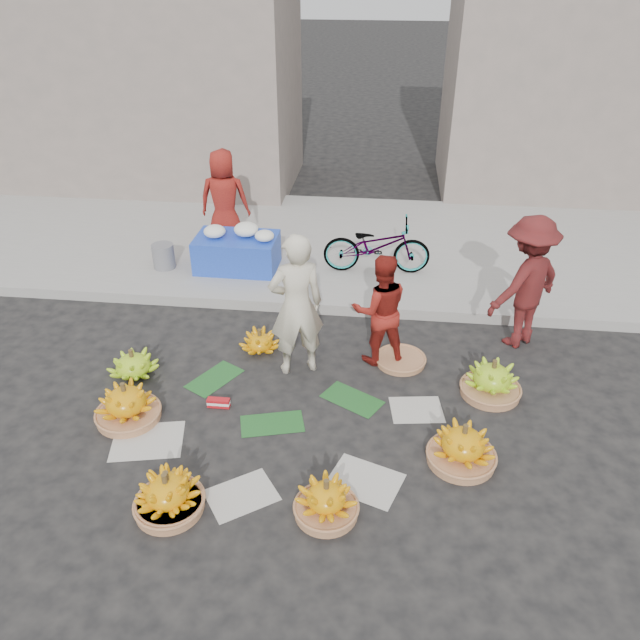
# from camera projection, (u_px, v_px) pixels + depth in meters

# --- Properties ---
(ground) EXTENTS (80.00, 80.00, 0.00)m
(ground) POSITION_uv_depth(u_px,v_px,m) (285.00, 412.00, 6.65)
(ground) COLOR black
(ground) RESTS_ON ground
(curb) EXTENTS (40.00, 0.25, 0.15)m
(curb) POSITION_uv_depth(u_px,v_px,m) (311.00, 305.00, 8.48)
(curb) COLOR gray
(curb) RESTS_ON ground
(sidewalk) EXTENTS (40.00, 4.00, 0.12)m
(sidewalk) POSITION_uv_depth(u_px,v_px,m) (327.00, 243.00, 10.28)
(sidewalk) COLOR gray
(sidewalk) RESTS_ON ground
(building_left) EXTENTS (6.00, 3.00, 4.00)m
(building_left) POSITION_uv_depth(u_px,v_px,m) (138.00, 81.00, 12.12)
(building_left) COLOR gray
(building_left) RESTS_ON sidewalk
(building_right) EXTENTS (5.00, 3.00, 5.00)m
(building_right) POSITION_uv_depth(u_px,v_px,m) (589.00, 57.00, 11.47)
(building_right) COLOR gray
(building_right) RESTS_ON sidewalk
(newspaper_scatter) EXTENTS (3.20, 1.80, 0.00)m
(newspaper_scatter) POSITION_uv_depth(u_px,v_px,m) (271.00, 465.00, 5.97)
(newspaper_scatter) COLOR beige
(newspaper_scatter) RESTS_ON ground
(banana_leaves) EXTENTS (2.00, 1.00, 0.00)m
(banana_leaves) POSITION_uv_depth(u_px,v_px,m) (279.00, 400.00, 6.83)
(banana_leaves) COLOR #1A4E20
(banana_leaves) RESTS_ON ground
(banana_bunch_0) EXTENTS (0.71, 0.71, 0.46)m
(banana_bunch_0) POSITION_uv_depth(u_px,v_px,m) (126.00, 404.00, 6.47)
(banana_bunch_0) COLOR #9F6642
(banana_bunch_0) RESTS_ON ground
(banana_bunch_1) EXTENTS (0.60, 0.60, 0.42)m
(banana_bunch_1) POSITION_uv_depth(u_px,v_px,m) (169.00, 493.00, 5.45)
(banana_bunch_1) COLOR #9F6642
(banana_bunch_1) RESTS_ON ground
(banana_bunch_2) EXTENTS (0.60, 0.60, 0.42)m
(banana_bunch_2) POSITION_uv_depth(u_px,v_px,m) (167.00, 495.00, 5.42)
(banana_bunch_2) COLOR #9F6642
(banana_bunch_2) RESTS_ON ground
(banana_bunch_3) EXTENTS (0.56, 0.56, 0.40)m
(banana_bunch_3) POSITION_uv_depth(u_px,v_px,m) (326.00, 500.00, 5.39)
(banana_bunch_3) COLOR #9F6642
(banana_bunch_3) RESTS_ON ground
(banana_bunch_4) EXTENTS (0.67, 0.67, 0.45)m
(banana_bunch_4) POSITION_uv_depth(u_px,v_px,m) (463.00, 446.00, 5.93)
(banana_bunch_4) COLOR #9F6642
(banana_bunch_4) RESTS_ON ground
(banana_bunch_5) EXTENTS (0.65, 0.65, 0.45)m
(banana_bunch_5) POSITION_uv_depth(u_px,v_px,m) (492.00, 380.00, 6.83)
(banana_bunch_5) COLOR #9F6642
(banana_bunch_5) RESTS_ON ground
(banana_bunch_6) EXTENTS (0.55, 0.55, 0.35)m
(banana_bunch_6) POSITION_uv_depth(u_px,v_px,m) (133.00, 364.00, 7.16)
(banana_bunch_6) COLOR #81BF1B
(banana_bunch_6) RESTS_ON ground
(banana_bunch_7) EXTENTS (0.57, 0.57, 0.29)m
(banana_bunch_7) POSITION_uv_depth(u_px,v_px,m) (260.00, 341.00, 7.62)
(banana_bunch_7) COLOR #ECA30B
(banana_bunch_7) RESTS_ON ground
(basket_spare) EXTENTS (0.58, 0.58, 0.07)m
(basket_spare) POSITION_uv_depth(u_px,v_px,m) (400.00, 360.00, 7.43)
(basket_spare) COLOR #9F6642
(basket_spare) RESTS_ON ground
(incense_stack) EXTENTS (0.24, 0.08, 0.10)m
(incense_stack) POSITION_uv_depth(u_px,v_px,m) (219.00, 403.00, 6.70)
(incense_stack) COLOR red
(incense_stack) RESTS_ON ground
(vendor_cream) EXTENTS (0.73, 0.62, 1.71)m
(vendor_cream) POSITION_uv_depth(u_px,v_px,m) (296.00, 306.00, 6.90)
(vendor_cream) COLOR beige
(vendor_cream) RESTS_ON ground
(vendor_red) EXTENTS (0.77, 0.66, 1.37)m
(vendor_red) POSITION_uv_depth(u_px,v_px,m) (380.00, 310.00, 7.15)
(vendor_red) COLOR maroon
(vendor_red) RESTS_ON ground
(man_striped) EXTENTS (1.22, 1.17, 1.67)m
(man_striped) POSITION_uv_depth(u_px,v_px,m) (526.00, 283.00, 7.41)
(man_striped) COLOR maroon
(man_striped) RESTS_ON ground
(flower_table) EXTENTS (1.20, 0.76, 0.69)m
(flower_table) POSITION_uv_depth(u_px,v_px,m) (237.00, 250.00, 9.21)
(flower_table) COLOR #1C3EBB
(flower_table) RESTS_ON sidewalk
(grey_bucket) EXTENTS (0.32, 0.32, 0.37)m
(grey_bucket) POSITION_uv_depth(u_px,v_px,m) (164.00, 256.00, 9.27)
(grey_bucket) COLOR slate
(grey_bucket) RESTS_ON sidewalk
(flower_vendor) EXTENTS (0.80, 0.55, 1.56)m
(flower_vendor) POSITION_uv_depth(u_px,v_px,m) (224.00, 200.00, 9.60)
(flower_vendor) COLOR maroon
(flower_vendor) RESTS_ON sidewalk
(bicycle) EXTENTS (0.61, 1.57, 0.81)m
(bicycle) POSITION_uv_depth(u_px,v_px,m) (377.00, 246.00, 9.05)
(bicycle) COLOR gray
(bicycle) RESTS_ON sidewalk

